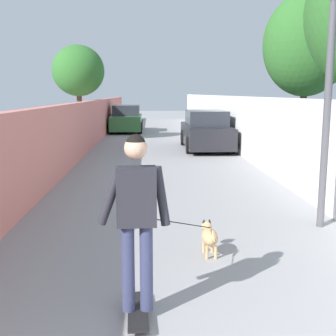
# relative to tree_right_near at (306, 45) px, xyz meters

# --- Properties ---
(ground_plane) EXTENTS (80.00, 80.00, 0.00)m
(ground_plane) POSITION_rel_tree_right_near_xyz_m (1.00, 4.57, -3.74)
(ground_plane) COLOR gray
(wall_left) EXTENTS (48.00, 0.30, 1.90)m
(wall_left) POSITION_rel_tree_right_near_xyz_m (-1.00, 7.51, -2.79)
(wall_left) COLOR #CC726B
(wall_left) RESTS_ON ground
(fence_right) EXTENTS (48.00, 0.30, 2.10)m
(fence_right) POSITION_rel_tree_right_near_xyz_m (-1.00, 1.64, -2.69)
(fence_right) COLOR white
(fence_right) RESTS_ON ground
(tree_right_near) EXTENTS (2.76, 2.76, 5.39)m
(tree_right_near) POSITION_rel_tree_right_near_xyz_m (0.00, 0.00, 0.00)
(tree_right_near) COLOR #473523
(tree_right_near) RESTS_ON ground
(tree_left_mid) EXTENTS (2.34, 2.34, 4.36)m
(tree_left_mid) POSITION_rel_tree_right_near_xyz_m (6.00, 8.24, -0.54)
(tree_left_mid) COLOR #473523
(tree_left_mid) RESTS_ON ground
(lamp_post) EXTENTS (0.36, 0.36, 3.99)m
(lamp_post) POSITION_rel_tree_right_near_xyz_m (-7.23, 2.19, -0.98)
(lamp_post) COLOR #4C4C51
(lamp_post) RESTS_ON ground
(skateboard) EXTENTS (0.81, 0.23, 0.08)m
(skateboard) POSITION_rel_tree_right_near_xyz_m (-10.12, 5.19, -3.67)
(skateboard) COLOR black
(skateboard) RESTS_ON ground
(person_skateboarder) EXTENTS (0.24, 0.71, 1.76)m
(person_skateboarder) POSITION_rel_tree_right_near_xyz_m (-10.12, 5.19, -2.62)
(person_skateboarder) COLOR #333859
(person_skateboarder) RESTS_ON skateboard
(dog) EXTENTS (1.98, 1.08, 1.06)m
(dog) POSITION_rel_tree_right_near_xyz_m (-8.45, 4.25, -3.46)
(dog) COLOR tan
(dog) RESTS_ON ground
(car_near) EXTENTS (4.32, 1.80, 1.54)m
(car_near) POSITION_rel_tree_right_near_xyz_m (3.07, 2.79, -3.02)
(car_near) COLOR black
(car_near) RESTS_ON ground
(car_far) EXTENTS (4.09, 1.80, 1.54)m
(car_far) POSITION_rel_tree_right_near_xyz_m (11.05, 6.36, -3.02)
(car_far) COLOR #336B38
(car_far) RESTS_ON ground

